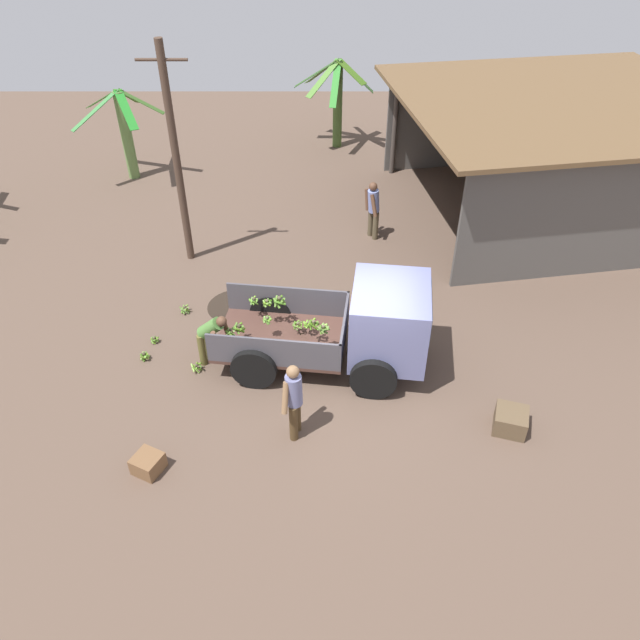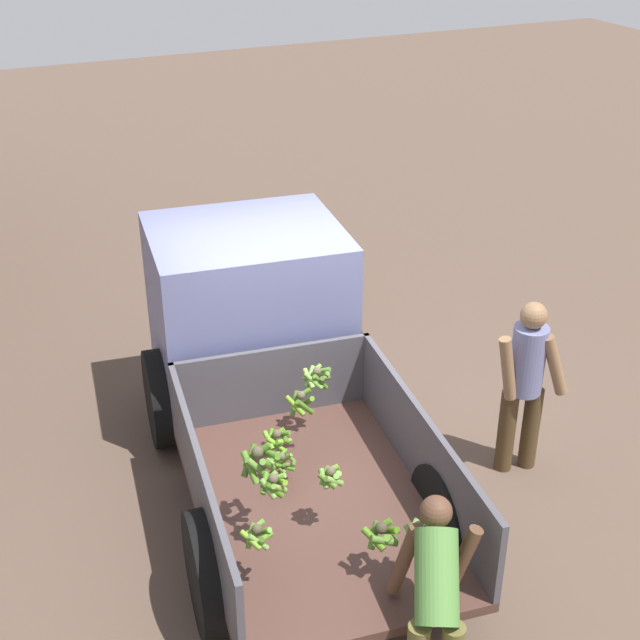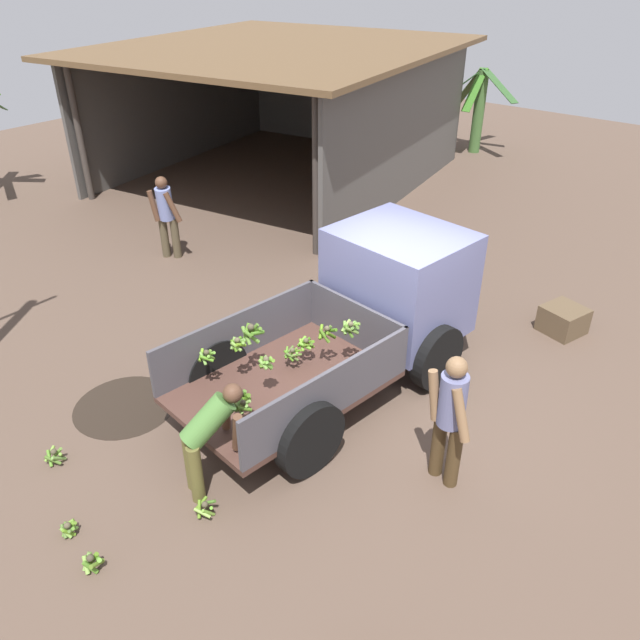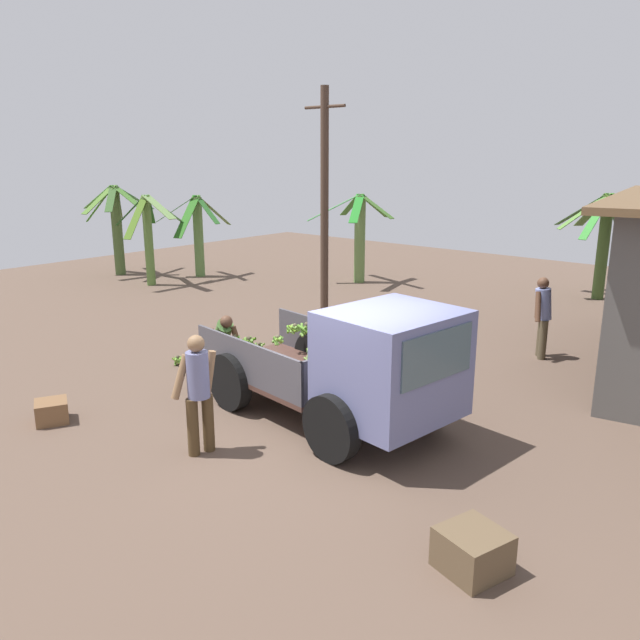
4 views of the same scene
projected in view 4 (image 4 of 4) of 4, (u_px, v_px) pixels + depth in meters
ground at (333, 438)px, 9.16m from camera, size 36.00×36.00×0.00m
mud_patch_0 at (309, 360)px, 12.62m from camera, size 1.37×1.37×0.01m
cargo_truck at (368, 368)px, 8.99m from camera, size 4.53×2.49×1.98m
utility_pole at (324, 209)px, 14.40m from camera, size 1.15×0.19×5.51m
banana_palm_0 at (198, 234)px, 21.02m from camera, size 2.13×2.49×2.74m
banana_palm_1 at (149, 237)px, 19.56m from camera, size 2.47×2.35×2.84m
banana_palm_3 at (360, 236)px, 20.00m from camera, size 2.66×2.52×2.84m
banana_palm_4 at (603, 241)px, 17.62m from camera, size 2.72×2.56×3.00m
banana_palm_5 at (117, 227)px, 21.30m from camera, size 2.93×2.91×3.05m
person_foreground_visitor at (198, 389)px, 8.48m from camera, size 0.42×0.67×1.70m
person_worker_loading at (223, 342)px, 11.08m from camera, size 0.76×0.72×1.37m
person_bystander_near_shed at (542, 314)px, 12.58m from camera, size 0.49×0.65×1.67m
banana_bunch_on_ground_0 at (204, 355)px, 12.67m from camera, size 0.19×0.21×0.17m
banana_bunch_on_ground_1 at (259, 347)px, 13.15m from camera, size 0.24×0.25×0.21m
banana_bunch_on_ground_2 at (178, 360)px, 12.30m from camera, size 0.22×0.22×0.20m
banana_bunch_on_ground_3 at (202, 378)px, 11.30m from camera, size 0.26×0.26×0.20m
wooden_crate_0 at (52, 411)px, 9.67m from camera, size 0.63×0.63×0.34m
wooden_crate_1 at (472, 551)px, 6.19m from camera, size 0.75×0.75×0.43m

